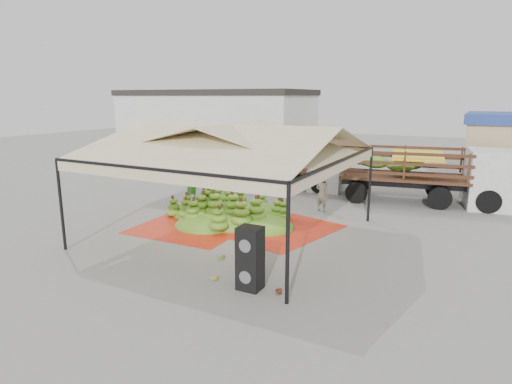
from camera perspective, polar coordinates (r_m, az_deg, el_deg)
The scene contains 17 objects.
ground at distance 15.81m, azimuth -3.22°, elevation -5.58°, with size 90.00×90.00×0.00m, color slate.
canopy_tent at distance 15.11m, azimuth -3.38°, elevation 6.40°, with size 8.10×8.10×4.00m.
building_white at distance 32.29m, azimuth -5.54°, elevation 8.62°, with size 14.30×6.30×5.40m.
tarp_left at distance 16.80m, azimuth -8.44°, elevation -4.58°, with size 4.03×3.84×0.01m, color red.
tarp_right at distance 16.49m, azimuth 2.48°, elevation -4.78°, with size 4.01×4.21×0.01m, color red.
banana_heap at distance 17.28m, azimuth -3.47°, elevation -1.71°, with size 6.19×5.08×1.33m, color #437117.
hand_yellow_a at distance 12.33m, azimuth -0.89°, elevation -10.42°, with size 0.48×0.39×0.22m, color gold.
hand_yellow_b at distance 12.05m, azimuth -5.82°, elevation -11.16°, with size 0.38×0.31×0.17m, color gold.
hand_red_a at distance 12.83m, azimuth -1.14°, elevation -9.57°, with size 0.39×0.32×0.18m, color #541F13.
hand_red_b at distance 11.20m, azimuth 2.55°, elevation -12.93°, with size 0.46×0.38×0.21m, color #5C2E15.
hand_green at distance 13.50m, azimuth -4.91°, elevation -8.42°, with size 0.42×0.35×0.19m, color #447017.
hanging_bunches at distance 14.39m, azimuth 0.99°, elevation 3.37°, with size 1.74×0.24×0.20m.
speaker_stack at distance 11.18m, azimuth -0.79°, elevation -8.83°, with size 0.62×0.54×1.69m.
banana_leaves at distance 19.65m, azimuth -8.85°, elevation -2.07°, with size 0.96×1.36×3.70m, color #2C701D, non-canonical shape.
vendor at distance 18.91m, azimuth 8.79°, elevation -0.18°, with size 0.58×0.38×1.58m, color gray.
truck_left at distance 23.80m, azimuth 4.77°, elevation 3.90°, with size 6.47×2.59×2.18m.
truck_right at distance 21.62m, azimuth 22.51°, elevation 2.82°, with size 7.95×3.83×2.62m.
Camera 1 is at (7.87, -12.80, 4.93)m, focal length 30.00 mm.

